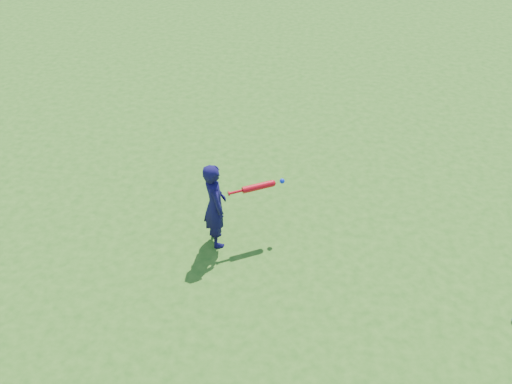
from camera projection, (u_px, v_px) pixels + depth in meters
The scene contains 3 objects.
ground at pixel (265, 242), 6.76m from camera, with size 80.00×80.00×0.00m, color #2B6217.
child at pixel (215, 205), 6.45m from camera, with size 0.40×0.26×1.09m, color #110D3F.
bat_swing at pixel (260, 186), 6.48m from camera, with size 0.62×0.37×0.08m.
Camera 1 is at (0.52, -4.97, 4.59)m, focal length 40.00 mm.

